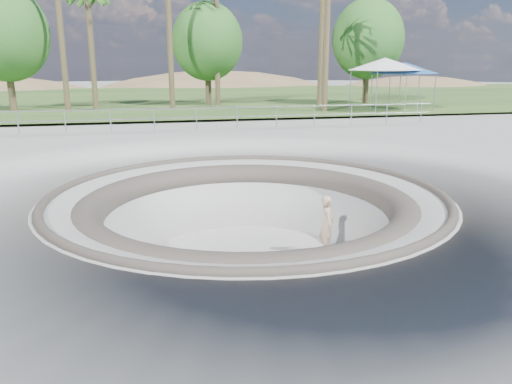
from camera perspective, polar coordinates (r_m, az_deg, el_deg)
ground at (r=12.90m, az=-1.04°, el=-0.23°), size 180.00×180.00×0.00m
skate_bowl at (r=13.48m, az=-1.00°, el=-7.77°), size 14.00×14.00×4.10m
grass_strip at (r=46.38m, az=-9.77°, el=10.59°), size 180.00×36.00×0.12m
distant_hills at (r=70.43m, az=-7.52°, el=6.06°), size 103.20×45.00×28.60m
safety_railing at (r=24.48m, az=-6.83°, el=8.38°), size 25.00×0.06×1.03m
skateboard at (r=14.11m, az=8.00°, el=-6.91°), size 0.78×0.47×0.08m
skater at (r=13.83m, az=8.12°, el=-3.71°), size 0.50×0.66×1.62m
canopy_white at (r=33.86m, az=14.53°, el=13.95°), size 6.50×6.50×3.31m
canopy_blue at (r=34.50m, az=16.58°, el=13.43°), size 5.60×5.60×3.04m
bushy_tree_left at (r=36.27m, az=-26.78°, el=15.80°), size 5.40×4.91×7.79m
bushy_tree_mid at (r=37.76m, az=-5.59°, el=16.73°), size 5.11×4.65×7.38m
bushy_tree_right at (r=39.51m, az=12.69°, el=16.68°), size 5.36×4.87×7.73m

